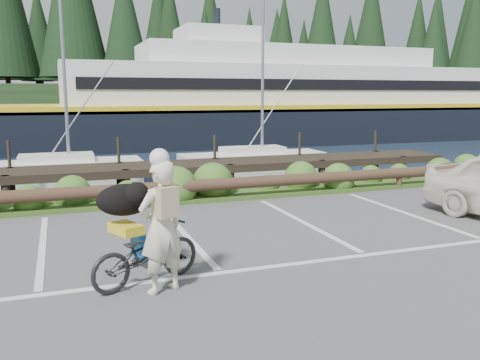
% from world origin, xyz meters
% --- Properties ---
extents(ground, '(72.00, 72.00, 0.00)m').
position_xyz_m(ground, '(0.00, 0.00, 0.00)').
color(ground, '#4C4C4F').
extents(harbor_backdrop, '(170.00, 160.00, 30.00)m').
position_xyz_m(harbor_backdrop, '(0.39, 78.47, -0.00)').
color(harbor_backdrop, '#1C2B43').
rests_on(harbor_backdrop, ground).
extents(vegetation_strip, '(34.00, 1.60, 0.10)m').
position_xyz_m(vegetation_strip, '(0.00, 5.30, 0.05)').
color(vegetation_strip, '#3D5B21').
rests_on(vegetation_strip, ground).
extents(log_rail, '(32.00, 0.30, 0.60)m').
position_xyz_m(log_rail, '(0.00, 4.60, 0.00)').
color(log_rail, '#443021').
rests_on(log_rail, ground).
extents(bicycle, '(1.83, 1.22, 0.91)m').
position_xyz_m(bicycle, '(-1.13, -0.46, 0.45)').
color(bicycle, black).
rests_on(bicycle, ground).
extents(cyclist, '(0.79, 0.67, 1.84)m').
position_xyz_m(cyclist, '(-0.97, -0.83, 0.92)').
color(cyclist, beige).
rests_on(cyclist, ground).
extents(dog, '(0.70, 0.93, 0.48)m').
position_xyz_m(dog, '(-1.34, 0.06, 1.15)').
color(dog, black).
rests_on(dog, bicycle).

